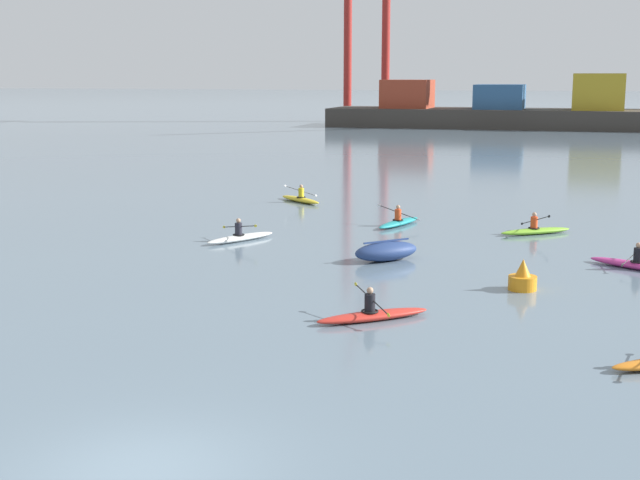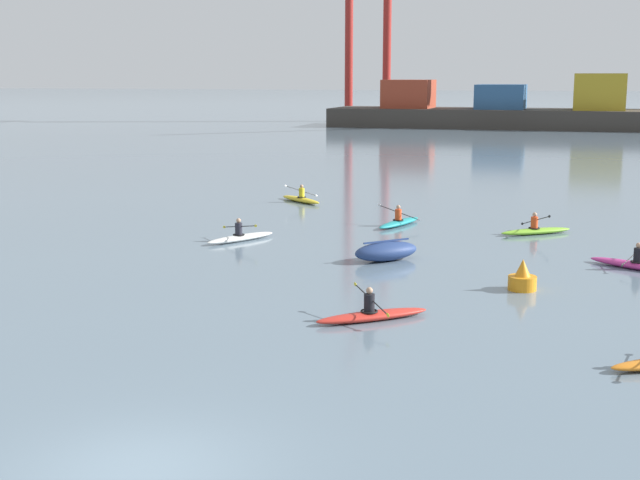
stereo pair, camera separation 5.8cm
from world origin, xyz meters
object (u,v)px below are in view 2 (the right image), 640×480
container_barge (503,111)px  kayak_teal (399,222)px  kayak_red (372,314)px  channel_buoy (522,279)px  kayak_magenta (635,264)px  kayak_white (241,237)px  capsized_dinghy (386,251)px  kayak_lime (536,230)px  kayak_yellow (301,199)px

container_barge → kayak_teal: (1.89, -78.39, -2.04)m
kayak_red → container_barge: bearing=92.6°
channel_buoy → kayak_magenta: size_ratio=0.31×
kayak_magenta → kayak_white: bearing=176.2°
kayak_teal → capsized_dinghy: bearing=-82.3°
kayak_red → kayak_lime: kayak_lime is taller
capsized_dinghy → channel_buoy: channel_buoy is taller
kayak_white → kayak_yellow: kayak_yellow is taller
channel_buoy → kayak_lime: 10.30m
container_barge → kayak_lime: 79.30m
kayak_teal → kayak_yellow: size_ratio=1.13×
capsized_dinghy → kayak_red: 8.02m
kayak_teal → kayak_lime: bearing=-4.6°
kayak_red → kayak_teal: same height
capsized_dinghy → kayak_lime: bearing=54.8°
container_barge → kayak_magenta: (11.63, -84.92, -2.04)m
container_barge → kayak_white: size_ratio=13.65×
capsized_dinghy → kayak_lime: 8.73m
container_barge → kayak_yellow: (-4.67, -72.47, -2.04)m
capsized_dinghy → kayak_white: (-6.57, 2.11, -0.18)m
container_barge → kayak_yellow: container_barge is taller
kayak_white → container_barge: bearing=87.5°
channel_buoy → kayak_lime: (-0.05, 10.30, -0.19)m
kayak_magenta → kayak_lime: (-3.68, 6.05, 0.00)m
kayak_magenta → kayak_teal: bearing=146.1°
container_barge → channel_buoy: size_ratio=44.28×
channel_buoy → kayak_yellow: 20.97m
kayak_teal → kayak_white: bearing=-135.2°
kayak_teal → kayak_yellow: bearing=138.0°
kayak_red → kayak_yellow: (-8.89, 21.45, -0.00)m
kayak_red → capsized_dinghy: bearing=99.3°
kayak_red → kayak_yellow: bearing=112.5°
channel_buoy → kayak_magenta: (3.62, 4.25, -0.19)m
kayak_teal → kayak_yellow: 8.84m
channel_buoy → kayak_yellow: kayak_yellow is taller
kayak_white → kayak_lime: size_ratio=1.04×
channel_buoy → kayak_teal: channel_buoy is taller
container_barge → kayak_red: (4.22, -93.93, -2.04)m
kayak_yellow → kayak_magenta: bearing=-37.4°
kayak_lime → kayak_red: bearing=-103.9°
channel_buoy → kayak_red: size_ratio=0.33×
channel_buoy → kayak_lime: bearing=90.3°
capsized_dinghy → kayak_red: kayak_red is taller
kayak_red → kayak_magenta: (7.41, 9.00, -0.00)m
kayak_magenta → kayak_teal: size_ratio=0.95×
capsized_dinghy → kayak_magenta: bearing=7.1°
channel_buoy → kayak_magenta: 5.59m
capsized_dinghy → kayak_yellow: bearing=119.3°
capsized_dinghy → kayak_yellow: size_ratio=0.86×
kayak_red → kayak_white: (-7.87, 10.03, 0.00)m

